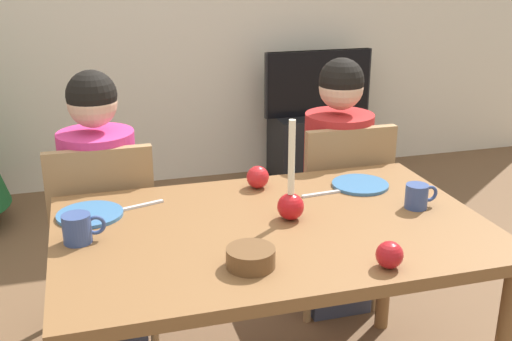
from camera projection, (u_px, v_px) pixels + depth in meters
dining_table at (273, 248)px, 2.04m from camera, size 1.40×0.90×0.75m
chair_left at (104, 233)px, 2.51m from camera, size 0.40×0.40×0.90m
chair_right at (339, 206)px, 2.77m from camera, size 0.40×0.40×0.90m
person_left_child at (103, 217)px, 2.52m from camera, size 0.30×0.30×1.17m
person_right_child at (336, 192)px, 2.78m from camera, size 0.30×0.30×1.17m
tv_stand at (316, 146)px, 4.54m from camera, size 0.64×0.40×0.48m
tv at (318, 83)px, 4.39m from camera, size 0.79×0.05×0.46m
candle_centerpiece at (291, 200)px, 2.03m from camera, size 0.09×0.09×0.34m
plate_left at (90, 214)px, 2.08m from camera, size 0.22×0.22×0.01m
plate_right at (360, 185)px, 2.34m from camera, size 0.21×0.21×0.01m
mug_left at (78, 228)px, 1.88m from camera, size 0.13×0.09×0.09m
mug_right at (417, 196)px, 2.14m from camera, size 0.12×0.08×0.09m
fork_left at (139, 206)px, 2.15m from camera, size 0.18×0.07×0.01m
fork_right at (324, 193)px, 2.27m from camera, size 0.18×0.03×0.01m
bowl_walnuts at (251, 257)px, 1.74m from camera, size 0.14×0.14×0.06m
apple_near_candle at (258, 177)px, 2.32m from camera, size 0.09×0.09×0.09m
apple_by_left_plate at (389, 255)px, 1.73m from camera, size 0.08×0.08×0.08m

